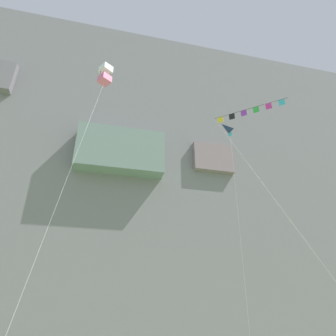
# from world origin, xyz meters

# --- Properties ---
(cliff_face) EXTENTS (180.00, 34.13, 65.25)m
(cliff_face) POSITION_xyz_m (-0.03, 70.16, 32.63)
(cliff_face) COLOR gray
(cliff_face) RESTS_ON ground
(kite_box_high_right) EXTENTS (2.69, 6.60, 20.37)m
(kite_box_high_right) POSITION_xyz_m (-3.25, 22.77, 19.51)
(kite_box_high_right) COLOR white
(kite_box_high_right) RESTS_ON ground
(kite_delta_low_right) EXTENTS (2.54, 2.40, 21.25)m
(kite_delta_low_right) POSITION_xyz_m (10.75, 29.72, 20.57)
(kite_delta_low_right) COLOR navy
(kite_delta_low_right) RESTS_ON ground
(kite_banner_upper_mid) EXTENTS (3.63, 5.36, 13.92)m
(kite_banner_upper_mid) POSITION_xyz_m (5.75, 17.57, 12.65)
(kite_banner_upper_mid) COLOR black
(kite_banner_upper_mid) RESTS_ON ground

